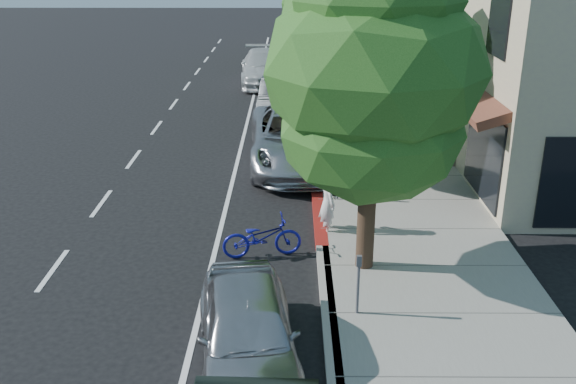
{
  "coord_description": "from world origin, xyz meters",
  "views": [
    {
      "loc": [
        -0.74,
        -14.94,
        7.0
      ],
      "look_at": [
        -0.83,
        -0.52,
        1.35
      ],
      "focal_mm": 40.0,
      "sensor_mm": 36.0,
      "label": 1
    }
  ],
  "objects_px": {
    "street_tree_1": "(349,33)",
    "white_pickup": "(264,67)",
    "street_tree_0": "(373,74)",
    "near_car_a": "(248,331)",
    "silver_suv": "(297,138)",
    "bicycle": "(262,237)",
    "dark_sedan": "(280,97)",
    "pedestrian": "(346,103)",
    "street_tree_2": "(336,6)",
    "cyclist": "(328,202)",
    "dark_suv_far": "(282,59)"
  },
  "relations": [
    {
      "from": "white_pickup",
      "to": "near_car_a",
      "type": "relative_size",
      "value": 1.39
    },
    {
      "from": "street_tree_0",
      "to": "street_tree_2",
      "type": "bearing_deg",
      "value": 90.0
    },
    {
      "from": "street_tree_1",
      "to": "dark_suv_far",
      "type": "height_order",
      "value": "street_tree_1"
    },
    {
      "from": "dark_suv_far",
      "to": "pedestrian",
      "type": "bearing_deg",
      "value": -79.32
    },
    {
      "from": "street_tree_0",
      "to": "white_pickup",
      "type": "bearing_deg",
      "value": 98.52
    },
    {
      "from": "street_tree_2",
      "to": "silver_suv",
      "type": "height_order",
      "value": "street_tree_2"
    },
    {
      "from": "street_tree_0",
      "to": "cyclist",
      "type": "xyz_separation_m",
      "value": [
        -0.74,
        1.99,
        -3.63
      ]
    },
    {
      "from": "near_car_a",
      "to": "street_tree_2",
      "type": "bearing_deg",
      "value": 73.53
    },
    {
      "from": "street_tree_0",
      "to": "near_car_a",
      "type": "xyz_separation_m",
      "value": [
        -2.4,
        -3.5,
        -3.79
      ]
    },
    {
      "from": "street_tree_0",
      "to": "silver_suv",
      "type": "xyz_separation_m",
      "value": [
        -1.47,
        7.5,
        -3.58
      ]
    },
    {
      "from": "street_tree_2",
      "to": "dark_sedan",
      "type": "height_order",
      "value": "street_tree_2"
    },
    {
      "from": "street_tree_2",
      "to": "pedestrian",
      "type": "distance_m",
      "value": 3.77
    },
    {
      "from": "street_tree_2",
      "to": "bicycle",
      "type": "xyz_separation_m",
      "value": [
        -2.34,
        -11.26,
        -4.25
      ]
    },
    {
      "from": "cyclist",
      "to": "dark_suv_far",
      "type": "height_order",
      "value": "cyclist"
    },
    {
      "from": "near_car_a",
      "to": "bicycle",
      "type": "bearing_deg",
      "value": 81.55
    },
    {
      "from": "dark_sedan",
      "to": "pedestrian",
      "type": "xyz_separation_m",
      "value": [
        2.66,
        -2.14,
        0.24
      ]
    },
    {
      "from": "cyclist",
      "to": "street_tree_2",
      "type": "bearing_deg",
      "value": -21.99
    },
    {
      "from": "near_car_a",
      "to": "dark_suv_far",
      "type": "bearing_deg",
      "value": 81.89
    },
    {
      "from": "dark_suv_far",
      "to": "dark_sedan",
      "type": "bearing_deg",
      "value": -92.36
    },
    {
      "from": "street_tree_1",
      "to": "dark_sedan",
      "type": "relative_size",
      "value": 1.56
    },
    {
      "from": "pedestrian",
      "to": "white_pickup",
      "type": "bearing_deg",
      "value": -66.59
    },
    {
      "from": "street_tree_2",
      "to": "silver_suv",
      "type": "bearing_deg",
      "value": -108.1
    },
    {
      "from": "street_tree_1",
      "to": "silver_suv",
      "type": "height_order",
      "value": "street_tree_1"
    },
    {
      "from": "street_tree_0",
      "to": "dark_sedan",
      "type": "xyz_separation_m",
      "value": [
        -2.16,
        14.18,
        -3.74
      ]
    },
    {
      "from": "dark_suv_far",
      "to": "pedestrian",
      "type": "distance_m",
      "value": 11.78
    },
    {
      "from": "near_car_a",
      "to": "pedestrian",
      "type": "relative_size",
      "value": 2.45
    },
    {
      "from": "cyclist",
      "to": "white_pickup",
      "type": "bearing_deg",
      "value": -10.58
    },
    {
      "from": "street_tree_0",
      "to": "silver_suv",
      "type": "height_order",
      "value": "street_tree_0"
    },
    {
      "from": "bicycle",
      "to": "near_car_a",
      "type": "relative_size",
      "value": 0.45
    },
    {
      "from": "street_tree_0",
      "to": "bicycle",
      "type": "distance_m",
      "value": 4.7
    },
    {
      "from": "bicycle",
      "to": "white_pickup",
      "type": "distance_m",
      "value": 19.97
    },
    {
      "from": "near_car_a",
      "to": "dark_sedan",
      "type": "bearing_deg",
      "value": 81.57
    },
    {
      "from": "white_pickup",
      "to": "pedestrian",
      "type": "bearing_deg",
      "value": -70.63
    },
    {
      "from": "street_tree_2",
      "to": "cyclist",
      "type": "distance_m",
      "value": 10.76
    },
    {
      "from": "street_tree_1",
      "to": "cyclist",
      "type": "relative_size",
      "value": 4.17
    },
    {
      "from": "street_tree_1",
      "to": "near_car_a",
      "type": "height_order",
      "value": "street_tree_1"
    },
    {
      "from": "silver_suv",
      "to": "pedestrian",
      "type": "height_order",
      "value": "pedestrian"
    },
    {
      "from": "street_tree_1",
      "to": "white_pickup",
      "type": "height_order",
      "value": "street_tree_1"
    },
    {
      "from": "street_tree_0",
      "to": "pedestrian",
      "type": "height_order",
      "value": "street_tree_0"
    },
    {
      "from": "bicycle",
      "to": "pedestrian",
      "type": "distance_m",
      "value": 11.66
    },
    {
      "from": "near_car_a",
      "to": "silver_suv",
      "type": "bearing_deg",
      "value": 77.5
    },
    {
      "from": "street_tree_2",
      "to": "cyclist",
      "type": "xyz_separation_m",
      "value": [
        -0.74,
        -10.01,
        -3.88
      ]
    },
    {
      "from": "white_pickup",
      "to": "cyclist",
      "type": "bearing_deg",
      "value": -86.02
    },
    {
      "from": "dark_sedan",
      "to": "near_car_a",
      "type": "bearing_deg",
      "value": -88.02
    },
    {
      "from": "bicycle",
      "to": "cyclist",
      "type": "bearing_deg",
      "value": -63.14
    },
    {
      "from": "white_pickup",
      "to": "street_tree_2",
      "type": "bearing_deg",
      "value": -73.59
    },
    {
      "from": "street_tree_1",
      "to": "street_tree_2",
      "type": "distance_m",
      "value": 6.0
    },
    {
      "from": "street_tree_1",
      "to": "bicycle",
      "type": "height_order",
      "value": "street_tree_1"
    },
    {
      "from": "cyclist",
      "to": "dark_suv_far",
      "type": "bearing_deg",
      "value": -13.91
    },
    {
      "from": "street_tree_2",
      "to": "bicycle",
      "type": "height_order",
      "value": "street_tree_2"
    }
  ]
}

